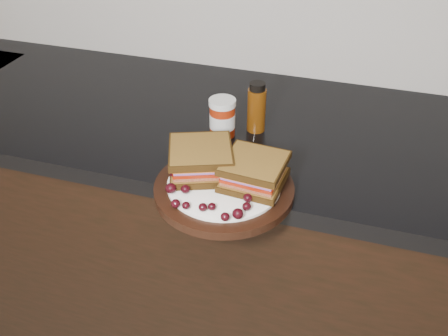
{
  "coord_description": "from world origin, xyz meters",
  "views": [
    {
      "loc": [
        0.25,
        0.66,
        1.52
      ],
      "look_at": [
        0.02,
        1.42,
        0.96
      ],
      "focal_mm": 40.0,
      "sensor_mm": 36.0,
      "label": 1
    }
  ],
  "objects_px": {
    "oil_bottle": "(257,107)",
    "sandwich_left": "(201,160)",
    "condiment_jar": "(222,118)",
    "plate": "(224,189)"
  },
  "relations": [
    {
      "from": "sandwich_left",
      "to": "oil_bottle",
      "type": "bearing_deg",
      "value": 55.39
    },
    {
      "from": "sandwich_left",
      "to": "condiment_jar",
      "type": "height_order",
      "value": "condiment_jar"
    },
    {
      "from": "sandwich_left",
      "to": "oil_bottle",
      "type": "relative_size",
      "value": 1.03
    },
    {
      "from": "plate",
      "to": "sandwich_left",
      "type": "distance_m",
      "value": 0.08
    },
    {
      "from": "condiment_jar",
      "to": "oil_bottle",
      "type": "height_order",
      "value": "oil_bottle"
    },
    {
      "from": "oil_bottle",
      "to": "sandwich_left",
      "type": "bearing_deg",
      "value": -103.44
    },
    {
      "from": "plate",
      "to": "oil_bottle",
      "type": "height_order",
      "value": "oil_bottle"
    },
    {
      "from": "plate",
      "to": "oil_bottle",
      "type": "distance_m",
      "value": 0.26
    },
    {
      "from": "plate",
      "to": "oil_bottle",
      "type": "bearing_deg",
      "value": 90.05
    },
    {
      "from": "condiment_jar",
      "to": "oil_bottle",
      "type": "bearing_deg",
      "value": 33.53
    }
  ]
}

